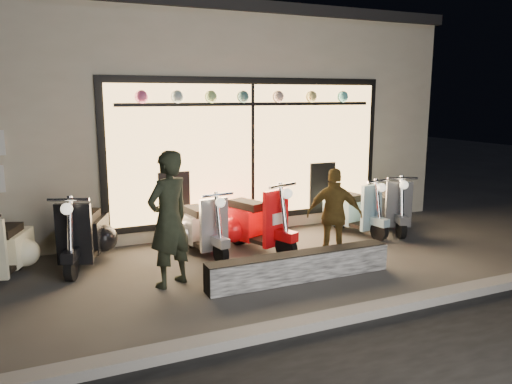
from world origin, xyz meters
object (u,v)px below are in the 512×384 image
Objects in this scene: graffiti_barrier at (300,266)px; man at (169,219)px; woman at (334,215)px; scooter_silver at (199,227)px; scooter_red at (250,222)px.

graffiti_barrier is 1.48× the size of man.
woman is (0.91, 0.57, 0.53)m from graffiti_barrier.
scooter_silver is 2.23m from woman.
woman reaches higher than scooter_red.
scooter_red is (0.84, -0.18, 0.04)m from scooter_silver.
man is (-1.65, -1.13, 0.46)m from scooter_red.
graffiti_barrier is at bearing -109.06° from scooter_red.
woman reaches higher than graffiti_barrier.
graffiti_barrier is 1.93m from man.
graffiti_barrier is 1.70m from scooter_red.
man is at bearing -166.36° from scooter_red.
graffiti_barrier is 2.07m from scooter_silver.
graffiti_barrier is 1.20m from woman.
woman is (0.96, -1.11, 0.27)m from scooter_red.
scooter_red is 1.49m from woman.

